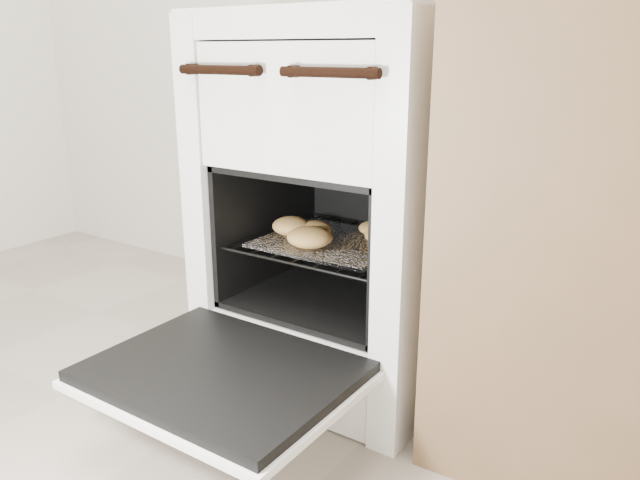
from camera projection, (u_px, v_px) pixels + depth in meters
The scene contains 5 objects.
stove at pixel (352, 208), 1.47m from camera, with size 0.55×0.61×0.84m.
oven_door at pixel (222, 375), 1.17m from camera, with size 0.49×0.38×0.03m.
oven_rack at pixel (338, 242), 1.44m from camera, with size 0.40×0.38×0.01m.
foil_sheet at pixel (333, 242), 1.42m from camera, with size 0.31×0.27×0.01m, color white.
baked_rolls at pixel (326, 232), 1.42m from camera, with size 0.32×0.29×0.04m.
Camera 1 is at (0.88, -0.03, 0.77)m, focal length 35.00 mm.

